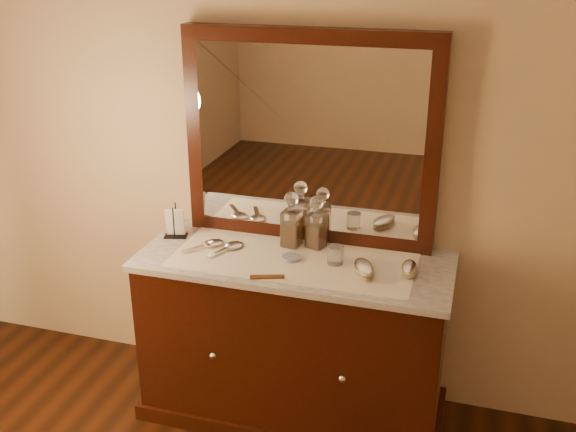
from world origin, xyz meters
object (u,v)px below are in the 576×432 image
object	(u,v)px
comb	(267,277)
hand_mirror_outer	(210,244)
mirror_frame	(309,139)
hand_mirror_inner	(231,247)
dresser_cabinet	(294,341)
decanter_right	(316,228)
pin_dish	(291,258)
brush_far	(409,269)
napkin_rack	(175,224)
decanter_left	(292,225)
brush_near	(364,269)

from	to	relation	value
comb	hand_mirror_outer	xyz separation A→B (m)	(-0.36, 0.23, 0.01)
mirror_frame	hand_mirror_inner	size ratio (longest dim) A/B	5.58
dresser_cabinet	decanter_right	xyz separation A→B (m)	(0.07, 0.14, 0.54)
mirror_frame	decanter_right	world-z (taller)	mirror_frame
pin_dish	brush_far	bearing A→B (deg)	1.29
napkin_rack	brush_far	size ratio (longest dim) A/B	1.06
comb	hand_mirror_inner	bearing A→B (deg)	119.40
decanter_left	brush_near	bearing A→B (deg)	-27.20
mirror_frame	decanter_right	size ratio (longest dim) A/B	4.67
mirror_frame	brush_far	world-z (taller)	mirror_frame
pin_dish	brush_near	xyz separation A→B (m)	(0.34, -0.05, 0.02)
decanter_left	brush_far	distance (m)	0.59
hand_mirror_inner	comb	bearing A→B (deg)	-42.09
hand_mirror_outer	dresser_cabinet	bearing A→B (deg)	-1.22
mirror_frame	napkin_rack	world-z (taller)	mirror_frame
decanter_left	brush_near	xyz separation A→B (m)	(0.38, -0.20, -0.08)
napkin_rack	decanter_right	distance (m)	0.70
pin_dish	decanter_right	distance (m)	0.20
mirror_frame	comb	distance (m)	0.68
dresser_cabinet	brush_far	xyz separation A→B (m)	(0.52, -0.01, 0.46)
comb	decanter_right	distance (m)	0.40
decanter_right	dresser_cabinet	bearing A→B (deg)	-114.27
hand_mirror_inner	mirror_frame	bearing A→B (deg)	36.59
napkin_rack	decanter_left	bearing A→B (deg)	5.30
decanter_left	hand_mirror_outer	bearing A→B (deg)	-162.40
mirror_frame	brush_near	xyz separation A→B (m)	(0.33, -0.32, -0.47)
decanter_left	dresser_cabinet	bearing A→B (deg)	-68.35
dresser_cabinet	comb	world-z (taller)	comb
brush_near	comb	bearing A→B (deg)	-158.93
comb	decanter_right	xyz separation A→B (m)	(0.12, 0.37, 0.09)
napkin_rack	hand_mirror_outer	size ratio (longest dim) A/B	0.80
mirror_frame	hand_mirror_outer	bearing A→B (deg)	-150.72
mirror_frame	decanter_left	xyz separation A→B (m)	(-0.05, -0.12, -0.39)
decanter_right	napkin_rack	bearing A→B (deg)	-174.08
dresser_cabinet	brush_near	world-z (taller)	brush_near
hand_mirror_inner	hand_mirror_outer	bearing A→B (deg)	-178.84
napkin_rack	decanter_left	world-z (taller)	decanter_left
brush_near	mirror_frame	bearing A→B (deg)	136.59
dresser_cabinet	napkin_rack	world-z (taller)	napkin_rack
mirror_frame	comb	world-z (taller)	mirror_frame
brush_near	brush_far	xyz separation A→B (m)	(0.19, 0.06, -0.00)
mirror_frame	brush_near	world-z (taller)	mirror_frame
comb	napkin_rack	xyz separation A→B (m)	(-0.57, 0.29, 0.06)
napkin_rack	brush_far	xyz separation A→B (m)	(1.15, -0.08, -0.04)
pin_dish	hand_mirror_outer	world-z (taller)	hand_mirror_outer
dresser_cabinet	pin_dish	distance (m)	0.45
decanter_left	hand_mirror_outer	xyz separation A→B (m)	(-0.37, -0.12, -0.10)
mirror_frame	comb	xyz separation A→B (m)	(-0.06, -0.47, -0.49)
dresser_cabinet	brush_far	distance (m)	0.70
dresser_cabinet	brush_near	distance (m)	0.58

